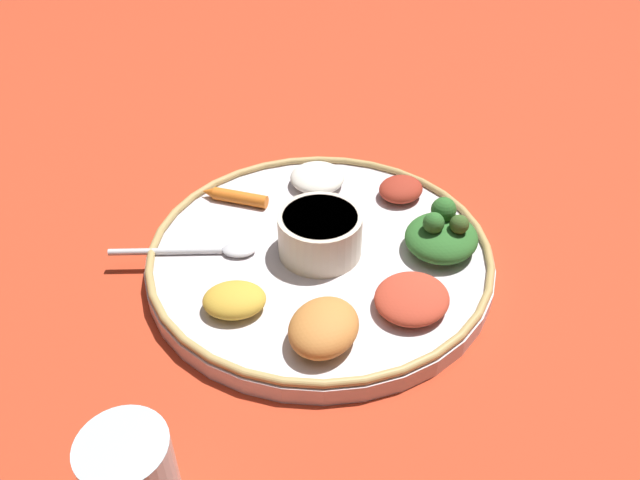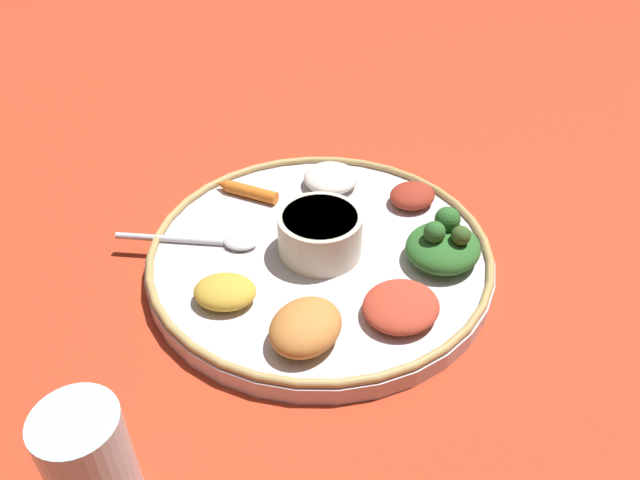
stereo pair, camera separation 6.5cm
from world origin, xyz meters
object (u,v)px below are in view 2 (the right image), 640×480
(center_bowl, at_px, (320,233))
(spoon, at_px, (210,241))
(carrot_near_spoon, at_px, (247,191))
(drinking_glass, at_px, (92,469))
(greens_pile, at_px, (444,244))

(center_bowl, distance_m, spoon, 0.12)
(carrot_near_spoon, relative_size, drinking_glass, 0.79)
(center_bowl, xyz_separation_m, drinking_glass, (0.30, -0.01, -0.00))
(center_bowl, distance_m, greens_pile, 0.12)
(greens_pile, height_order, drinking_glass, drinking_glass)
(carrot_near_spoon, xyz_separation_m, drinking_glass, (0.35, 0.11, 0.02))
(center_bowl, height_order, carrot_near_spoon, center_bowl)
(carrot_near_spoon, bearing_deg, center_bowl, 69.23)
(greens_pile, bearing_deg, spoon, -66.83)
(center_bowl, xyz_separation_m, spoon, (0.04, -0.11, -0.02))
(spoon, relative_size, carrot_near_spoon, 1.83)
(center_bowl, relative_size, drinking_glass, 0.86)
(carrot_near_spoon, bearing_deg, greens_pile, 90.79)
(center_bowl, bearing_deg, drinking_glass, -2.21)
(center_bowl, height_order, greens_pile, greens_pile)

